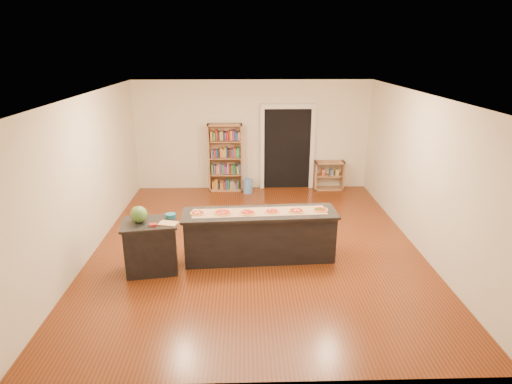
{
  "coord_description": "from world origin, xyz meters",
  "views": [
    {
      "loc": [
        -0.21,
        -7.36,
        3.6
      ],
      "look_at": [
        0.0,
        0.2,
        1.0
      ],
      "focal_mm": 30.0,
      "sensor_mm": 36.0,
      "label": 1
    }
  ],
  "objects_px": {
    "low_shelf": "(329,175)",
    "waste_bin": "(248,186)",
    "kitchen_island": "(260,235)",
    "bookshelf": "(225,158)",
    "watermelon": "(139,214)",
    "side_counter": "(151,246)"
  },
  "relations": [
    {
      "from": "kitchen_island",
      "to": "low_shelf",
      "type": "xyz_separation_m",
      "value": [
        1.95,
        3.8,
        -0.06
      ]
    },
    {
      "from": "bookshelf",
      "to": "watermelon",
      "type": "xyz_separation_m",
      "value": [
        -1.22,
        -4.2,
        0.15
      ]
    },
    {
      "from": "kitchen_island",
      "to": "waste_bin",
      "type": "relative_size",
      "value": 7.26
    },
    {
      "from": "low_shelf",
      "to": "waste_bin",
      "type": "xyz_separation_m",
      "value": [
        -2.13,
        -0.22,
        -0.19
      ]
    },
    {
      "from": "waste_bin",
      "to": "bookshelf",
      "type": "bearing_deg",
      "value": 158.25
    },
    {
      "from": "low_shelf",
      "to": "side_counter",
      "type": "bearing_deg",
      "value": -131.87
    },
    {
      "from": "kitchen_island",
      "to": "waste_bin",
      "type": "distance_m",
      "value": 3.6
    },
    {
      "from": "bookshelf",
      "to": "kitchen_island",
      "type": "bearing_deg",
      "value": -78.98
    },
    {
      "from": "side_counter",
      "to": "waste_bin",
      "type": "distance_m",
      "value": 4.31
    },
    {
      "from": "kitchen_island",
      "to": "side_counter",
      "type": "xyz_separation_m",
      "value": [
        -1.81,
        -0.4,
        0.0
      ]
    },
    {
      "from": "side_counter",
      "to": "watermelon",
      "type": "distance_m",
      "value": 0.59
    },
    {
      "from": "kitchen_island",
      "to": "side_counter",
      "type": "bearing_deg",
      "value": -170.86
    },
    {
      "from": "kitchen_island",
      "to": "waste_bin",
      "type": "bearing_deg",
      "value": 89.65
    },
    {
      "from": "side_counter",
      "to": "bookshelf",
      "type": "xyz_separation_m",
      "value": [
        1.07,
        4.21,
        0.43
      ]
    },
    {
      "from": "kitchen_island",
      "to": "waste_bin",
      "type": "height_order",
      "value": "kitchen_island"
    },
    {
      "from": "low_shelf",
      "to": "waste_bin",
      "type": "distance_m",
      "value": 2.15
    },
    {
      "from": "side_counter",
      "to": "waste_bin",
      "type": "bearing_deg",
      "value": 58.85
    },
    {
      "from": "bookshelf",
      "to": "watermelon",
      "type": "relative_size",
      "value": 6.38
    },
    {
      "from": "bookshelf",
      "to": "low_shelf",
      "type": "xyz_separation_m",
      "value": [
        2.69,
        -0.01,
        -0.49
      ]
    },
    {
      "from": "bookshelf",
      "to": "waste_bin",
      "type": "height_order",
      "value": "bookshelf"
    },
    {
      "from": "low_shelf",
      "to": "kitchen_island",
      "type": "bearing_deg",
      "value": -117.15
    },
    {
      "from": "waste_bin",
      "to": "kitchen_island",
      "type": "bearing_deg",
      "value": -87.17
    }
  ]
}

